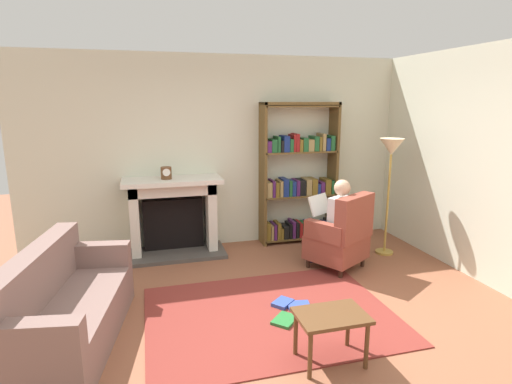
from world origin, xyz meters
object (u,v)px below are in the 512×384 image
mantel_clock (166,173)px  bookshelf (298,178)px  fireplace (173,213)px  seated_reader (334,219)px  armchair_reading (341,236)px  side_table (331,321)px  floor_lamp (391,157)px  sofa_floral (64,309)px

mantel_clock → bookshelf: 1.92m
mantel_clock → fireplace: bearing=53.4°
fireplace → seated_reader: size_ratio=1.17×
armchair_reading → side_table: (-0.95, -1.72, -0.07)m
armchair_reading → floor_lamp: 1.29m
fireplace → floor_lamp: 3.02m
bookshelf → seated_reader: size_ratio=1.80×
bookshelf → side_table: 3.04m
bookshelf → armchair_reading: (0.14, -1.15, -0.54)m
fireplace → floor_lamp: bearing=-15.7°
bookshelf → seated_reader: 1.11m
bookshelf → sofa_floral: (-2.90, -2.02, -0.64)m
sofa_floral → side_table: (2.10, -0.85, 0.04)m
armchair_reading → sofa_floral: bearing=-14.8°
armchair_reading → seated_reader: (-0.06, 0.10, 0.20)m
fireplace → bookshelf: size_ratio=0.65×
seated_reader → side_table: size_ratio=2.04×
seated_reader → floor_lamp: bearing=163.2°
bookshelf → floor_lamp: 1.34m
fireplace → floor_lamp: (2.81, -0.79, 0.78)m
mantel_clock → armchair_reading: mantel_clock is taller
fireplace → floor_lamp: floor_lamp is taller
fireplace → mantel_clock: mantel_clock is taller
sofa_floral → bookshelf: bearing=-45.6°
armchair_reading → seated_reader: seated_reader is taller
armchair_reading → floor_lamp: floor_lamp is taller
seated_reader → mantel_clock: bearing=-55.5°
side_table → mantel_clock: bearing=111.9°
mantel_clock → sofa_floral: mantel_clock is taller
fireplace → mantel_clock: 0.59m
side_table → sofa_floral: bearing=158.0°
fireplace → sofa_floral: (-1.07, -1.98, -0.25)m
fireplace → seated_reader: bearing=-27.9°
bookshelf → fireplace: bearing=-178.9°
sofa_floral → fireplace: bearing=-18.8°
bookshelf → armchair_reading: 1.28m
sofa_floral → side_table: 2.26m
fireplace → armchair_reading: 2.27m
fireplace → seated_reader: (1.91, -1.01, 0.05)m
mantel_clock → seated_reader: size_ratio=0.14×
sofa_floral → seated_reader: bearing=-62.4°
floor_lamp → bookshelf: bearing=139.9°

